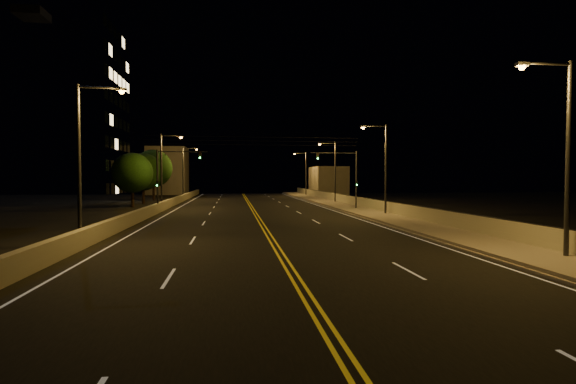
{
  "coord_description": "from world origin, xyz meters",
  "views": [
    {
      "loc": [
        -2.2,
        -13.75,
        3.62
      ],
      "look_at": [
        2.0,
        18.0,
        2.5
      ],
      "focal_mm": 26.0,
      "sensor_mm": 36.0,
      "label": 1
    }
  ],
  "objects": [
    {
      "name": "jersey_barrier",
      "position": [
        -9.87,
        20.0,
        0.49
      ],
      "size": [
        0.45,
        120.0,
        0.98
      ],
      "primitive_type": "cube",
      "color": "#A5A08A",
      "rests_on": "ground"
    },
    {
      "name": "tree_1",
      "position": [
        -14.4,
        45.46,
        4.38
      ],
      "size": [
        5.13,
        5.13,
        6.96
      ],
      "color": "black",
      "rests_on": "ground"
    },
    {
      "name": "ground",
      "position": [
        0.0,
        0.0,
        0.0
      ],
      "size": [
        160.0,
        160.0,
        0.0
      ],
      "primitive_type": "plane",
      "color": "black",
      "rests_on": "ground"
    },
    {
      "name": "traffic_signal_right",
      "position": [
        10.03,
        29.86,
        4.04
      ],
      "size": [
        5.11,
        0.31,
        6.45
      ],
      "color": "#2D2D33",
      "rests_on": "ground"
    },
    {
      "name": "sidewalk",
      "position": [
        10.8,
        20.0,
        0.15
      ],
      "size": [
        3.6,
        120.0,
        0.3
      ],
      "primitive_type": "cube",
      "color": "gray",
      "rests_on": "ground"
    },
    {
      "name": "distant_building_right",
      "position": [
        16.5,
        67.11,
        2.86
      ],
      "size": [
        6.0,
        10.0,
        5.71
      ],
      "primitive_type": "cube",
      "color": "gray",
      "rests_on": "ground"
    },
    {
      "name": "tree_2",
      "position": [
        -14.75,
        54.71,
        5.08
      ],
      "size": [
        5.94,
        5.94,
        8.06
      ],
      "color": "black",
      "rests_on": "ground"
    },
    {
      "name": "overhead_wires",
      "position": [
        0.0,
        29.5,
        7.4
      ],
      "size": [
        22.0,
        0.03,
        0.83
      ],
      "color": "black"
    },
    {
      "name": "building_tower",
      "position": [
        -31.48,
        52.79,
        13.58
      ],
      "size": [
        24.0,
        15.0,
        28.3
      ],
      "color": "gray",
      "rests_on": "ground"
    },
    {
      "name": "tree_0",
      "position": [
        -14.33,
        38.95,
        4.18
      ],
      "size": [
        4.89,
        4.89,
        6.63
      ],
      "color": "black",
      "rests_on": "ground"
    },
    {
      "name": "streetlight_3",
      "position": [
        11.5,
        65.64,
        4.94
      ],
      "size": [
        2.55,
        0.28,
        8.48
      ],
      "color": "#2D2D33",
      "rests_on": "ground"
    },
    {
      "name": "parapet_wall",
      "position": [
        12.45,
        20.0,
        0.8
      ],
      "size": [
        0.3,
        120.0,
        1.0
      ],
      "primitive_type": "cube",
      "color": "#A5A08A",
      "rests_on": "sidewalk"
    },
    {
      "name": "parapet_rail",
      "position": [
        12.45,
        20.0,
        1.33
      ],
      "size": [
        0.06,
        120.0,
        0.06
      ],
      "primitive_type": "cylinder",
      "rotation": [
        1.57,
        0.0,
        0.0
      ],
      "color": "black",
      "rests_on": "parapet_wall"
    },
    {
      "name": "streetlight_0",
      "position": [
        11.5,
        2.1,
        4.94
      ],
      "size": [
        2.55,
        0.28,
        8.48
      ],
      "color": "#2D2D33",
      "rests_on": "ground"
    },
    {
      "name": "streetlight_6",
      "position": [
        -9.9,
        55.08,
        4.94
      ],
      "size": [
        2.55,
        0.28,
        8.48
      ],
      "color": "#2D2D33",
      "rests_on": "ground"
    },
    {
      "name": "distant_building_left",
      "position": [
        -16.0,
        77.93,
        5.02
      ],
      "size": [
        8.0,
        8.0,
        10.04
      ],
      "primitive_type": "cube",
      "color": "gray",
      "rests_on": "ground"
    },
    {
      "name": "streetlight_4",
      "position": [
        -9.9,
        9.34,
        4.94
      ],
      "size": [
        2.55,
        0.28,
        8.48
      ],
      "color": "#2D2D33",
      "rests_on": "ground"
    },
    {
      "name": "traffic_signal_left",
      "position": [
        -8.83,
        29.86,
        4.04
      ],
      "size": [
        5.11,
        0.31,
        6.45
      ],
      "color": "#2D2D33",
      "rests_on": "ground"
    },
    {
      "name": "streetlight_5",
      "position": [
        -9.9,
        34.69,
        4.94
      ],
      "size": [
        2.55,
        0.28,
        8.48
      ],
      "color": "#2D2D33",
      "rests_on": "ground"
    },
    {
      "name": "curb",
      "position": [
        8.93,
        20.0,
        0.07
      ],
      "size": [
        0.14,
        120.0,
        0.15
      ],
      "primitive_type": "cube",
      "color": "gray",
      "rests_on": "ground"
    },
    {
      "name": "streetlight_2",
      "position": [
        11.5,
        42.4,
        4.94
      ],
      "size": [
        2.55,
        0.28,
        8.48
      ],
      "color": "#2D2D33",
      "rests_on": "ground"
    },
    {
      "name": "road",
      "position": [
        0.0,
        20.0,
        0.01
      ],
      "size": [
        18.0,
        120.0,
        0.02
      ],
      "primitive_type": "cube",
      "color": "black",
      "rests_on": "ground"
    },
    {
      "name": "streetlight_1",
      "position": [
        11.5,
        23.21,
        4.94
      ],
      "size": [
        2.55,
        0.28,
        8.48
      ],
      "color": "#2D2D33",
      "rests_on": "ground"
    },
    {
      "name": "lane_markings",
      "position": [
        0.0,
        19.93,
        0.02
      ],
      "size": [
        17.32,
        116.0,
        0.0
      ],
      "color": "silver",
      "rests_on": "road"
    }
  ]
}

